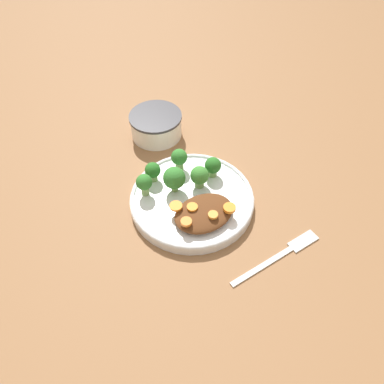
# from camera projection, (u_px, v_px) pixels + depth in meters

# --- Properties ---
(ground_plane) EXTENTS (4.00, 4.00, 0.00)m
(ground_plane) POSITION_uv_depth(u_px,v_px,m) (192.00, 203.00, 0.76)
(ground_plane) COLOR #8C603D
(plate) EXTENTS (0.25, 0.25, 0.02)m
(plate) POSITION_uv_depth(u_px,v_px,m) (192.00, 199.00, 0.75)
(plate) COLOR white
(plate) RESTS_ON ground_plane
(dip_bowl) EXTENTS (0.12, 0.12, 0.06)m
(dip_bowl) POSITION_uv_depth(u_px,v_px,m) (156.00, 124.00, 0.88)
(dip_bowl) COLOR white
(dip_bowl) RESTS_ON ground_plane
(stew_mound) EXTENTS (0.12, 0.09, 0.02)m
(stew_mound) POSITION_uv_depth(u_px,v_px,m) (204.00, 213.00, 0.71)
(stew_mound) COLOR #5B3319
(stew_mound) RESTS_ON plate
(broccoli_floret_0) EXTENTS (0.04, 0.04, 0.06)m
(broccoli_floret_0) POSITION_uv_depth(u_px,v_px,m) (174.00, 178.00, 0.73)
(broccoli_floret_0) COLOR #759E51
(broccoli_floret_0) RESTS_ON plate
(broccoli_floret_1) EXTENTS (0.03, 0.03, 0.05)m
(broccoli_floret_1) POSITION_uv_depth(u_px,v_px,m) (213.00, 166.00, 0.77)
(broccoli_floret_1) COLOR #759E51
(broccoli_floret_1) RESTS_ON plate
(broccoli_floret_2) EXTENTS (0.03, 0.03, 0.05)m
(broccoli_floret_2) POSITION_uv_depth(u_px,v_px,m) (179.00, 158.00, 0.78)
(broccoli_floret_2) COLOR #7FA85B
(broccoli_floret_2) RESTS_ON plate
(broccoli_floret_3) EXTENTS (0.03, 0.03, 0.04)m
(broccoli_floret_3) POSITION_uv_depth(u_px,v_px,m) (153.00, 171.00, 0.76)
(broccoli_floret_3) COLOR #7FA85B
(broccoli_floret_3) RESTS_ON plate
(broccoli_floret_4) EXTENTS (0.04, 0.04, 0.05)m
(broccoli_floret_4) POSITION_uv_depth(u_px,v_px,m) (200.00, 176.00, 0.75)
(broccoli_floret_4) COLOR #759E51
(broccoli_floret_4) RESTS_ON plate
(broccoli_floret_5) EXTENTS (0.03, 0.03, 0.05)m
(broccoli_floret_5) POSITION_uv_depth(u_px,v_px,m) (144.00, 183.00, 0.73)
(broccoli_floret_5) COLOR #7FA85B
(broccoli_floret_5) RESTS_ON plate
(carrot_slice_0) EXTENTS (0.02, 0.02, 0.01)m
(carrot_slice_0) POSITION_uv_depth(u_px,v_px,m) (214.00, 215.00, 0.69)
(carrot_slice_0) COLOR orange
(carrot_slice_0) RESTS_ON stew_mound
(carrot_slice_1) EXTENTS (0.02, 0.02, 0.01)m
(carrot_slice_1) POSITION_uv_depth(u_px,v_px,m) (186.00, 222.00, 0.68)
(carrot_slice_1) COLOR orange
(carrot_slice_1) RESTS_ON stew_mound
(carrot_slice_2) EXTENTS (0.02, 0.02, 0.00)m
(carrot_slice_2) POSITION_uv_depth(u_px,v_px,m) (176.00, 206.00, 0.70)
(carrot_slice_2) COLOR orange
(carrot_slice_2) RESTS_ON stew_mound
(carrot_slice_3) EXTENTS (0.02, 0.02, 0.01)m
(carrot_slice_3) POSITION_uv_depth(u_px,v_px,m) (229.00, 208.00, 0.70)
(carrot_slice_3) COLOR orange
(carrot_slice_3) RESTS_ON stew_mound
(carrot_slice_4) EXTENTS (0.02, 0.02, 0.00)m
(carrot_slice_4) POSITION_uv_depth(u_px,v_px,m) (192.00, 207.00, 0.70)
(carrot_slice_4) COLOR orange
(carrot_slice_4) RESTS_ON stew_mound
(fork) EXTENTS (0.20, 0.03, 0.01)m
(fork) POSITION_uv_depth(u_px,v_px,m) (284.00, 253.00, 0.68)
(fork) COLOR silver
(fork) RESTS_ON ground_plane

